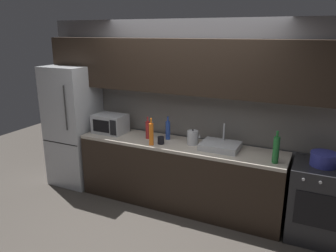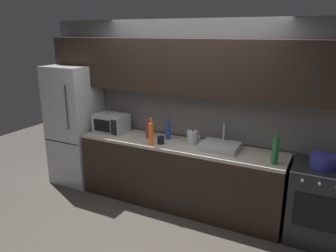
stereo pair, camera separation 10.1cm
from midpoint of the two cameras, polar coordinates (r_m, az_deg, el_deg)
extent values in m
plane|color=#3D3833|center=(4.08, -4.41, -18.86)|extent=(10.00, 10.00, 0.00)
cube|color=slate|center=(4.65, 3.28, 2.54)|extent=(4.55, 0.10, 2.50)
cube|color=slate|center=(4.61, 3.00, 1.79)|extent=(4.55, 0.01, 0.60)
cube|color=black|center=(4.34, 2.28, 10.30)|extent=(4.19, 0.34, 0.70)
cube|color=black|center=(4.57, 1.17, -8.59)|extent=(2.81, 0.60, 0.86)
cube|color=#B2A899|center=(4.40, 1.20, -3.26)|extent=(2.81, 0.60, 0.04)
cube|color=#B7BABF|center=(5.34, -16.52, 0.07)|extent=(0.68, 0.66, 1.85)
cube|color=black|center=(5.17, -18.80, -2.82)|extent=(0.67, 0.00, 0.01)
cylinder|color=#333333|center=(4.88, -17.94, 2.95)|extent=(0.02, 0.02, 0.65)
cube|color=#232326|center=(4.22, 23.79, -11.92)|extent=(0.60, 0.60, 0.90)
cube|color=black|center=(3.93, 23.65, -13.31)|extent=(0.45, 0.01, 0.40)
cylinder|color=#B2B2B7|center=(3.78, 21.71, -8.60)|extent=(0.03, 0.02, 0.03)
cylinder|color=#B2B2B7|center=(3.78, 24.22, -8.91)|extent=(0.03, 0.02, 0.03)
cube|color=#A8AAAF|center=(4.91, -10.54, 0.43)|extent=(0.46, 0.34, 0.27)
cube|color=black|center=(4.80, -12.14, -0.02)|extent=(0.28, 0.01, 0.18)
cube|color=black|center=(4.68, -10.13, -0.32)|extent=(0.10, 0.01, 0.22)
cube|color=#ADAFB5|center=(4.22, 8.38, -3.43)|extent=(0.48, 0.38, 0.08)
cylinder|color=silver|center=(4.29, 9.00, -1.00)|extent=(0.02, 0.02, 0.22)
cylinder|color=#B7BABF|center=(4.33, 3.63, -2.03)|extent=(0.15, 0.15, 0.19)
sphere|color=black|center=(4.30, 3.66, -0.70)|extent=(0.02, 0.02, 0.02)
cone|color=#B7BABF|center=(4.28, 4.80, -1.72)|extent=(0.03, 0.03, 0.05)
cylinder|color=#1E6B2D|center=(3.88, 17.49, -4.00)|extent=(0.07, 0.07, 0.31)
cylinder|color=#1E6B2D|center=(3.82, 17.73, -1.34)|extent=(0.03, 0.03, 0.07)
cylinder|color=#234299|center=(4.52, -0.67, -0.76)|extent=(0.06, 0.06, 0.25)
cylinder|color=#234299|center=(4.47, -0.67, 1.22)|extent=(0.02, 0.02, 0.07)
cylinder|color=#A82323|center=(4.57, -4.15, -0.71)|extent=(0.06, 0.06, 0.24)
cylinder|color=#A82323|center=(4.52, -4.19, 1.17)|extent=(0.02, 0.02, 0.07)
cylinder|color=orange|center=(4.28, -3.59, -1.46)|extent=(0.06, 0.06, 0.29)
cylinder|color=orange|center=(4.23, -3.63, 0.89)|extent=(0.02, 0.02, 0.07)
cylinder|color=black|center=(4.36, -1.91, -2.49)|extent=(0.09, 0.09, 0.10)
cylinder|color=#333899|center=(4.02, 24.72, -5.40)|extent=(0.28, 0.28, 0.13)
cylinder|color=#333899|center=(4.00, 24.85, -4.39)|extent=(0.29, 0.29, 0.02)
camera|label=1|loc=(0.05, -90.66, -0.19)|focal=35.17mm
camera|label=2|loc=(0.05, 89.34, 0.19)|focal=35.17mm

